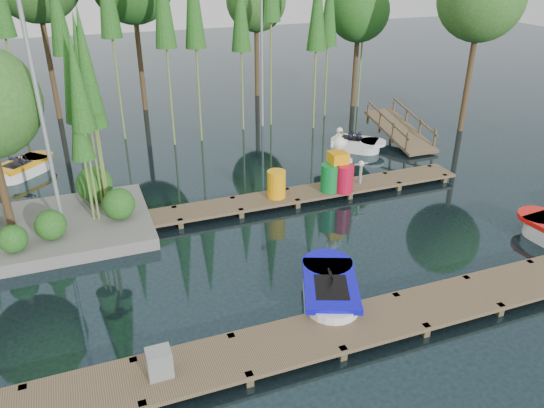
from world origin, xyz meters
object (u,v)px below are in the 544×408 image
object	(u,v)px
island	(17,136)
yellow_barrel	(276,184)
boat_yellow_far	(23,168)
utility_cabinet	(159,363)
boat_blue	(330,291)
drum_cluster	(339,171)

from	to	relation	value
island	yellow_barrel	xyz separation A→B (m)	(7.72, -0.79, -2.41)
boat_yellow_far	utility_cabinet	size ratio (longest dim) A/B	4.34
boat_blue	yellow_barrel	distance (m)	5.71
yellow_barrel	drum_cluster	world-z (taller)	drum_cluster
island	boat_yellow_far	size ratio (longest dim) A/B	2.57
utility_cabinet	boat_yellow_far	bearing A→B (deg)	103.13
island	drum_cluster	distance (m)	10.30
island	boat_blue	size ratio (longest dim) A/B	2.11
boat_blue	island	bearing A→B (deg)	159.10
island	boat_yellow_far	world-z (taller)	island
boat_blue	utility_cabinet	xyz separation A→B (m)	(-4.50, -1.36, 0.32)
utility_cabinet	yellow_barrel	world-z (taller)	yellow_barrel
utility_cabinet	yellow_barrel	size ratio (longest dim) A/B	0.63
island	drum_cluster	bearing A→B (deg)	-5.42
island	yellow_barrel	world-z (taller)	island
boat_yellow_far	drum_cluster	bearing A→B (deg)	-54.45
utility_cabinet	yellow_barrel	xyz separation A→B (m)	(5.26, 7.00, 0.17)
utility_cabinet	yellow_barrel	bearing A→B (deg)	53.09
boat_yellow_far	yellow_barrel	world-z (taller)	yellow_barrel
island	utility_cabinet	world-z (taller)	island
island	yellow_barrel	distance (m)	8.13
boat_blue	boat_yellow_far	xyz separation A→B (m)	(-7.54, 11.67, -0.01)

